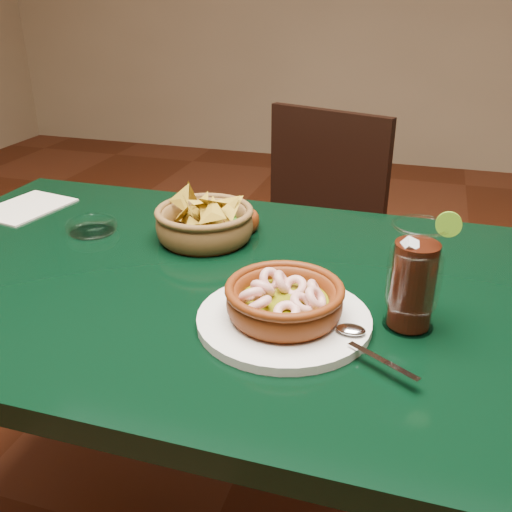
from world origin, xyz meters
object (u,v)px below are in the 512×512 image
(dining_chair, at_px, (304,250))
(chip_basket, at_px, (205,223))
(cola_drink, at_px, (414,278))
(shrimp_plate, at_px, (285,305))
(dining_table, at_px, (188,318))

(dining_chair, distance_m, chip_basket, 0.64)
(chip_basket, relative_size, cola_drink, 1.22)
(shrimp_plate, relative_size, cola_drink, 1.80)
(chip_basket, bearing_deg, dining_chair, 80.65)
(shrimp_plate, bearing_deg, chip_basket, 131.56)
(dining_table, xyz_separation_m, cola_drink, (0.40, -0.07, 0.18))
(dining_chair, xyz_separation_m, cola_drink, (0.32, -0.77, 0.34))
(shrimp_plate, bearing_deg, cola_drink, 15.66)
(dining_table, bearing_deg, cola_drink, -9.64)
(chip_basket, bearing_deg, shrimp_plate, -48.44)
(cola_drink, bearing_deg, dining_table, 170.36)
(cola_drink, bearing_deg, dining_chair, 112.83)
(dining_chair, bearing_deg, cola_drink, -67.17)
(shrimp_plate, xyz_separation_m, cola_drink, (0.18, 0.05, 0.05))
(dining_table, xyz_separation_m, dining_chair, (0.07, 0.70, -0.16))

